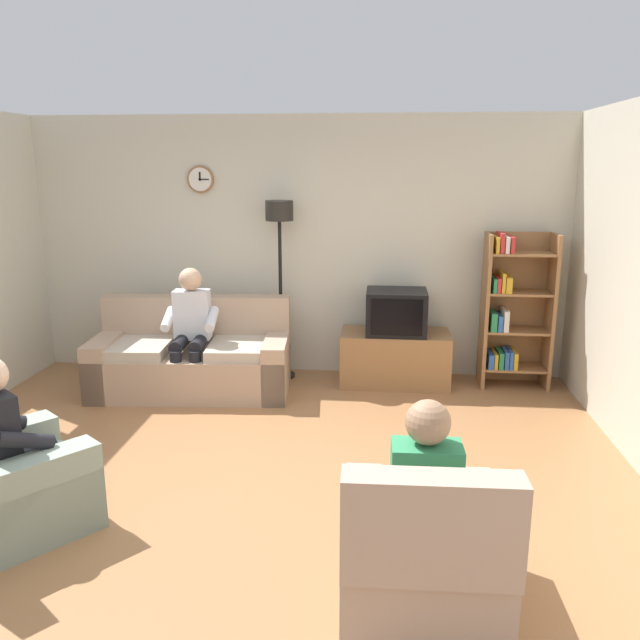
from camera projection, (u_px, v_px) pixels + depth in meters
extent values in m
plane|color=#9E6B42|center=(250.00, 483.00, 4.56)|extent=(12.00, 12.00, 0.00)
cube|color=beige|center=(297.00, 247.00, 6.81)|extent=(6.20, 0.12, 2.70)
cylinder|color=olive|center=(201.00, 179.00, 6.66)|extent=(0.28, 0.03, 0.28)
cylinder|color=white|center=(200.00, 179.00, 6.65)|extent=(0.24, 0.01, 0.24)
cube|color=black|center=(200.00, 176.00, 6.63)|extent=(0.02, 0.01, 0.09)
cube|color=black|center=(204.00, 179.00, 6.64)|extent=(0.11, 0.01, 0.01)
cube|color=beige|center=(12.00, 245.00, 6.53)|extent=(0.12, 1.10, 1.20)
cube|color=tan|center=(192.00, 372.00, 6.33)|extent=(1.96, 0.98, 0.42)
cube|color=tan|center=(197.00, 319.00, 6.57)|extent=(1.91, 0.35, 0.48)
cube|color=tan|center=(276.00, 366.00, 6.29)|extent=(0.28, 0.85, 0.56)
cube|color=tan|center=(107.00, 365.00, 6.32)|extent=(0.28, 0.85, 0.56)
cube|color=#BCAD99|center=(241.00, 348.00, 6.21)|extent=(0.65, 0.72, 0.10)
cube|color=#BCAD99|center=(138.00, 348.00, 6.22)|extent=(0.65, 0.72, 0.10)
cube|color=olive|center=(395.00, 358.00, 6.57)|extent=(1.10, 0.56, 0.54)
cube|color=black|center=(394.00, 348.00, 6.82)|extent=(1.10, 0.04, 0.03)
cube|color=black|center=(396.00, 312.00, 6.44)|extent=(0.60, 0.48, 0.44)
cube|color=black|center=(397.00, 317.00, 6.20)|extent=(0.50, 0.01, 0.36)
cube|color=olive|center=(484.00, 311.00, 6.42)|extent=(0.04, 0.36, 1.55)
cube|color=olive|center=(550.00, 312.00, 6.36)|extent=(0.04, 0.36, 1.55)
cube|color=olive|center=(514.00, 308.00, 6.56)|extent=(0.64, 0.02, 1.55)
cube|color=olive|center=(513.00, 367.00, 6.53)|extent=(0.60, 0.34, 0.02)
cube|color=#2D59A5|center=(489.00, 359.00, 6.51)|extent=(0.05, 0.28, 0.15)
cube|color=gold|center=(494.00, 359.00, 6.51)|extent=(0.03, 0.28, 0.15)
cube|color=#267F4C|center=(499.00, 358.00, 6.50)|extent=(0.05, 0.28, 0.17)
cube|color=#2D59A5|center=(505.00, 358.00, 6.49)|extent=(0.04, 0.28, 0.18)
cube|color=#2D59A5|center=(509.00, 358.00, 6.49)|extent=(0.04, 0.28, 0.18)
cube|color=gold|center=(513.00, 358.00, 6.49)|extent=(0.04, 0.28, 0.17)
cube|color=olive|center=(516.00, 330.00, 6.44)|extent=(0.60, 0.34, 0.02)
cube|color=#267F4C|center=(492.00, 320.00, 6.42)|extent=(0.06, 0.28, 0.18)
cube|color=#2D59A5|center=(498.00, 321.00, 6.41)|extent=(0.05, 0.28, 0.16)
cube|color=silver|center=(504.00, 319.00, 6.40)|extent=(0.05, 0.28, 0.21)
cube|color=olive|center=(518.00, 292.00, 6.34)|extent=(0.60, 0.34, 0.02)
cube|color=#267F4C|center=(493.00, 284.00, 6.33)|extent=(0.03, 0.28, 0.14)
cube|color=red|center=(497.00, 284.00, 6.33)|extent=(0.04, 0.28, 0.15)
cube|color=gold|center=(502.00, 282.00, 6.32)|extent=(0.03, 0.28, 0.20)
cube|color=gold|center=(507.00, 284.00, 6.32)|extent=(0.06, 0.28, 0.15)
cube|color=olive|center=(521.00, 253.00, 6.25)|extent=(0.60, 0.34, 0.02)
cube|color=gold|center=(496.00, 244.00, 6.24)|extent=(0.03, 0.28, 0.15)
cube|color=red|center=(500.00, 242.00, 6.23)|extent=(0.04, 0.28, 0.19)
cube|color=silver|center=(505.00, 244.00, 6.23)|extent=(0.04, 0.28, 0.16)
cube|color=red|center=(511.00, 244.00, 6.22)|extent=(0.04, 0.28, 0.16)
cylinder|color=black|center=(282.00, 375.00, 6.84)|extent=(0.28, 0.28, 0.03)
cylinder|color=black|center=(281.00, 298.00, 6.64)|extent=(0.04, 0.04, 1.70)
cylinder|color=black|center=(279.00, 211.00, 6.43)|extent=(0.28, 0.28, 0.20)
cube|color=gray|center=(11.00, 499.00, 3.94)|extent=(1.15, 1.16, 0.40)
cube|color=gray|center=(33.00, 504.00, 3.73)|extent=(0.66, 0.75, 0.56)
cube|color=tan|center=(421.00, 567.00, 3.28)|extent=(0.82, 0.86, 0.40)
cube|color=tan|center=(431.00, 528.00, 2.82)|extent=(0.80, 0.20, 0.50)
cube|color=tan|center=(363.00, 548.00, 3.30)|extent=(0.22, 0.80, 0.56)
cube|color=tan|center=(481.00, 553.00, 3.26)|extent=(0.22, 0.80, 0.56)
cube|color=silver|center=(192.00, 315.00, 6.24)|extent=(0.35, 0.23, 0.48)
sphere|color=#D8AD8C|center=(190.00, 279.00, 6.14)|extent=(0.22, 0.22, 0.22)
cylinder|color=black|center=(199.00, 344.00, 6.11)|extent=(0.16, 0.39, 0.13)
cylinder|color=black|center=(180.00, 344.00, 6.11)|extent=(0.16, 0.39, 0.13)
cylinder|color=black|center=(196.00, 378.00, 5.99)|extent=(0.12, 0.12, 0.52)
cylinder|color=black|center=(177.00, 378.00, 5.99)|extent=(0.12, 0.12, 0.52)
cylinder|color=silver|center=(212.00, 319.00, 6.14)|extent=(0.12, 0.34, 0.20)
cylinder|color=silver|center=(168.00, 319.00, 6.15)|extent=(0.12, 0.34, 0.20)
cylinder|color=black|center=(25.00, 454.00, 4.05)|extent=(0.34, 0.38, 0.13)
cylinder|color=black|center=(37.00, 464.00, 3.93)|extent=(0.34, 0.38, 0.13)
cylinder|color=black|center=(58.00, 476.00, 4.23)|extent=(0.15, 0.15, 0.40)
cylinder|color=black|center=(70.00, 485.00, 4.11)|extent=(0.15, 0.15, 0.40)
cylinder|color=black|center=(26.00, 440.00, 3.73)|extent=(0.28, 0.31, 0.20)
cube|color=#338C59|center=(425.00, 490.00, 3.12)|extent=(0.34, 0.21, 0.48)
sphere|color=#A37A5B|center=(428.00, 422.00, 3.05)|extent=(0.22, 0.22, 0.22)
cylinder|color=#2D334C|center=(403.00, 513.00, 3.37)|extent=(0.14, 0.38, 0.13)
cylinder|color=#2D334C|center=(438.00, 514.00, 3.36)|extent=(0.14, 0.38, 0.13)
cylinder|color=#2D334C|center=(400.00, 530.00, 3.61)|extent=(0.11, 0.11, 0.40)
cylinder|color=#2D334C|center=(432.00, 532.00, 3.59)|extent=(0.11, 0.11, 0.40)
cylinder|color=#338C59|center=(382.00, 482.00, 3.24)|extent=(0.10, 0.33, 0.20)
cylinder|color=#338C59|center=(466.00, 485.00, 3.21)|extent=(0.10, 0.33, 0.20)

